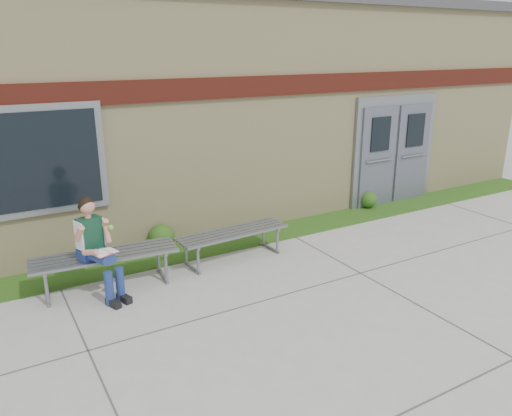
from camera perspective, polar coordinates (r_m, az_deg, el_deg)
ground at (r=6.80m, az=8.28°, el=-10.78°), size 80.00×80.00×0.00m
grass_strip at (r=8.77m, az=-2.25°, el=-3.72°), size 16.00×0.80×0.02m
school_building at (r=11.32m, az=-10.65°, el=11.85°), size 16.20×6.22×4.20m
bench_left at (r=7.29m, az=-16.82°, el=-5.88°), size 2.02×0.73×0.51m
bench_right at (r=7.93m, az=-2.67°, el=-3.39°), size 1.84×0.61×0.47m
girl at (r=6.96m, az=-17.76°, el=-4.05°), size 0.58×0.82×1.38m
shrub_mid at (r=8.43m, az=-10.73°, el=-3.29°), size 0.43×0.43×0.43m
shrub_east at (r=10.72m, az=12.73°, el=0.96°), size 0.35×0.35×0.35m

